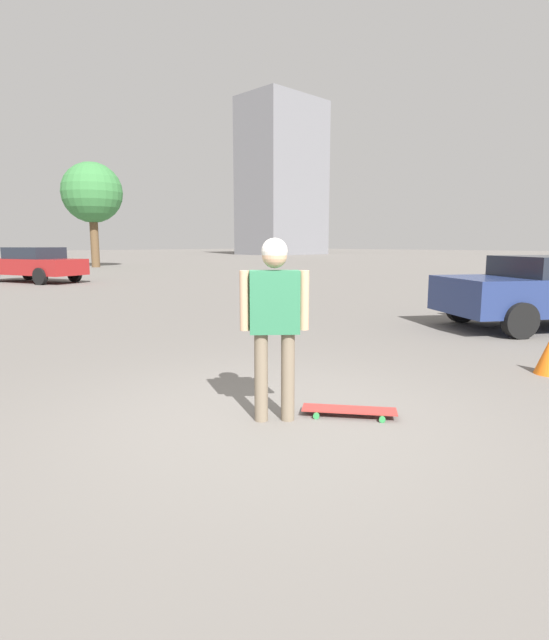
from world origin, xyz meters
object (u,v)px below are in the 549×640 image
skateboard (349,410)px  car_parked_far (33,264)px  car_parked_near (549,290)px  person (274,310)px

skateboard → car_parked_far: car_parked_far is taller
car_parked_near → car_parked_far: (-19.36, -3.13, 0.03)m
skateboard → car_parked_near: 7.02m
car_parked_near → car_parked_far: bearing=-47.4°
skateboard → car_parked_far: bearing=-47.6°
skateboard → car_parked_near: bearing=-123.3°
person → car_parked_near: 7.58m
person → car_parked_near: bearing=40.7°
car_parked_near → car_parked_far: 19.61m
person → car_parked_far: person is taller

